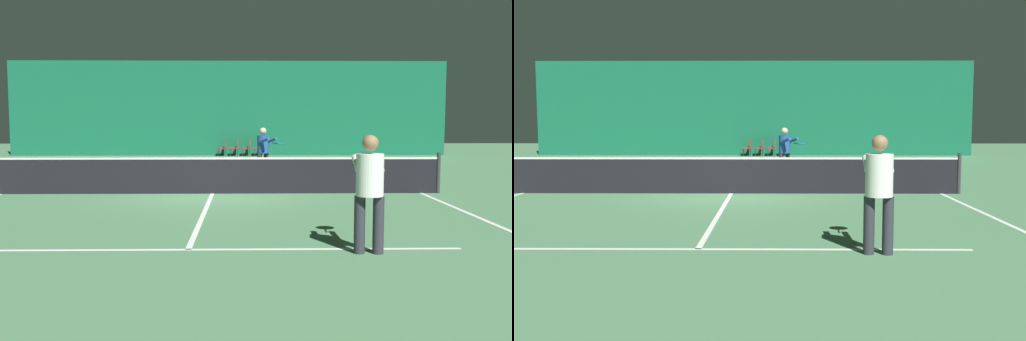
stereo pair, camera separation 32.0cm
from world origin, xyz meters
TOP-DOWN VIEW (x-y plane):
  - ground_plane at (0.00, 0.00)m, footprint 60.00×60.00m
  - backdrop_curtain at (0.00, 15.43)m, footprint 23.00×0.12m
  - court_line_baseline_far at (0.00, 11.90)m, footprint 11.00×0.10m
  - court_line_service_far at (0.00, 6.40)m, footprint 8.25×0.10m
  - court_line_service_near at (0.00, -6.40)m, footprint 8.25×0.10m
  - court_line_sideline_left at (-5.50, 0.00)m, footprint 0.10×23.80m
  - court_line_sideline_right at (5.50, 0.00)m, footprint 0.10×23.80m
  - court_line_centre at (0.00, 0.00)m, footprint 0.10×12.80m
  - tennis_net at (0.00, 0.00)m, footprint 12.00×0.10m
  - player_near at (2.66, -6.65)m, footprint 0.49×1.40m
  - player_far at (1.48, 4.07)m, footprint 1.03×1.32m
  - courtside_chair_0 at (-0.27, 14.88)m, footprint 0.44×0.44m
  - courtside_chair_1 at (0.37, 14.88)m, footprint 0.44×0.44m
  - courtside_chair_2 at (1.00, 14.88)m, footprint 0.44×0.44m
  - courtside_chair_3 at (1.64, 14.88)m, footprint 0.44×0.44m

SIDE VIEW (x-z plane):
  - ground_plane at x=0.00m, z-range 0.00..0.00m
  - court_line_baseline_far at x=0.00m, z-range 0.00..0.00m
  - court_line_service_far at x=0.00m, z-range 0.00..0.00m
  - court_line_service_near at x=0.00m, z-range 0.00..0.00m
  - court_line_sideline_left at x=-5.50m, z-range 0.00..0.00m
  - court_line_sideline_right at x=5.50m, z-range 0.00..0.00m
  - court_line_centre at x=0.00m, z-range 0.00..0.00m
  - courtside_chair_0 at x=-0.27m, z-range 0.07..0.91m
  - courtside_chair_1 at x=0.37m, z-range 0.07..0.91m
  - courtside_chair_2 at x=1.00m, z-range 0.07..0.91m
  - courtside_chair_3 at x=1.64m, z-range 0.07..0.91m
  - tennis_net at x=0.00m, z-range -0.02..1.05m
  - player_far at x=1.48m, z-range 0.14..1.80m
  - player_near at x=2.66m, z-range 0.14..1.87m
  - backdrop_curtain at x=0.00m, z-range 0.00..4.97m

